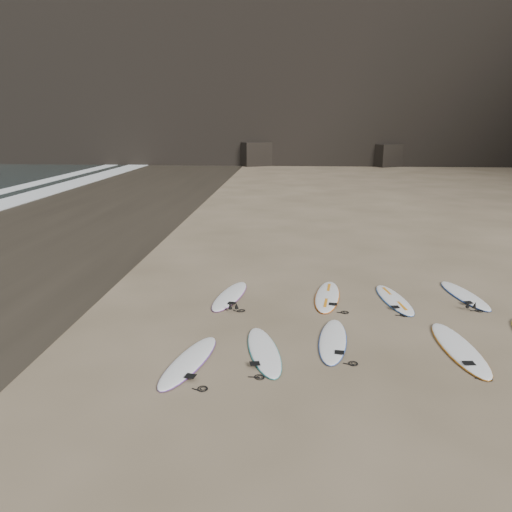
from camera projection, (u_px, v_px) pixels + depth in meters
The scene contains 10 objects.
ground at pixel (376, 343), 10.82m from camera, with size 240.00×240.00×0.00m, color #897559.
wet_sand at pixel (30, 234), 21.30m from camera, with size 12.00×200.00×0.01m, color #383026.
surfboard_0 at pixel (189, 361), 9.93m from camera, with size 0.58×2.42×0.09m, color white.
surfboard_1 at pixel (264, 350), 10.39m from camera, with size 0.58×2.40×0.09m, color white.
surfboard_2 at pixel (333, 340), 10.88m from camera, with size 0.57×2.38×0.09m, color white.
surfboard_3 at pixel (459, 348), 10.48m from camera, with size 0.65×2.70×0.10m, color white.
surfboard_5 at pixel (230, 295), 13.66m from camera, with size 0.59×2.47×0.09m, color white.
surfboard_6 at pixel (327, 296), 13.62m from camera, with size 0.62×2.58×0.09m, color white.
surfboard_7 at pixel (394, 299), 13.37m from camera, with size 0.58×2.40×0.09m, color white.
surfboard_8 at pixel (464, 295), 13.70m from camera, with size 0.59×2.45×0.09m, color white.
Camera 1 is at (-1.91, -10.10, 4.66)m, focal length 35.00 mm.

